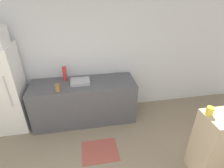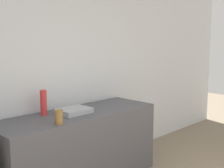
# 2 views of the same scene
# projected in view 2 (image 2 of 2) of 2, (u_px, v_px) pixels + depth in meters

# --- Properties ---
(wall_back) EXTENTS (8.00, 0.06, 2.60)m
(wall_back) POSITION_uv_depth(u_px,v_px,m) (45.00, 75.00, 3.73)
(wall_back) COLOR silver
(wall_back) RESTS_ON ground_plane
(counter) EXTENTS (2.04, 0.67, 0.87)m
(counter) POSITION_uv_depth(u_px,v_px,m) (78.00, 148.00, 3.71)
(counter) COLOR #4C4C51
(counter) RESTS_ON ground_plane
(sink_basin) EXTENTS (0.37, 0.29, 0.06)m
(sink_basin) POSITION_uv_depth(u_px,v_px,m) (74.00, 111.00, 3.61)
(sink_basin) COLOR #9EA3A8
(sink_basin) RESTS_ON counter
(bottle_tall) EXTENTS (0.08, 0.08, 0.29)m
(bottle_tall) POSITION_uv_depth(u_px,v_px,m) (43.00, 103.00, 3.51)
(bottle_tall) COLOR red
(bottle_tall) RESTS_ON counter
(bottle_short) EXTENTS (0.08, 0.08, 0.15)m
(bottle_short) POSITION_uv_depth(u_px,v_px,m) (59.00, 117.00, 3.14)
(bottle_short) COLOR olive
(bottle_short) RESTS_ON counter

